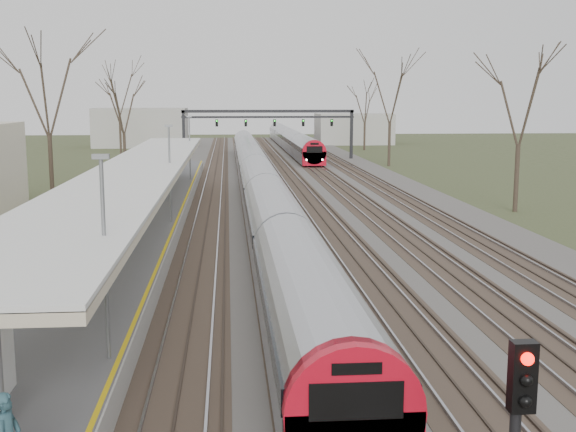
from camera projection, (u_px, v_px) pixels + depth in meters
name	position (u px, v px, depth m)	size (l,w,h in m)	color
track_bed	(289.00, 189.00, 58.91)	(24.00, 160.00, 0.22)	#474442
platform	(152.00, 221.00, 40.86)	(3.50, 69.00, 1.00)	#9E9B93
canopy	(141.00, 168.00, 35.87)	(4.10, 50.00, 3.11)	slate
signal_gantry	(269.00, 119.00, 87.63)	(21.00, 0.59, 6.08)	black
tree_west_far	(47.00, 89.00, 49.33)	(5.50, 5.50, 11.33)	#2D231C
tree_east_far	(520.00, 100.00, 46.09)	(5.00, 5.00, 10.30)	#2D231C
train_near	(256.00, 174.00, 57.05)	(2.62, 90.21, 3.05)	#A7A9B1
train_far	(290.00, 139.00, 106.26)	(2.62, 60.21, 3.05)	#A7A9B1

